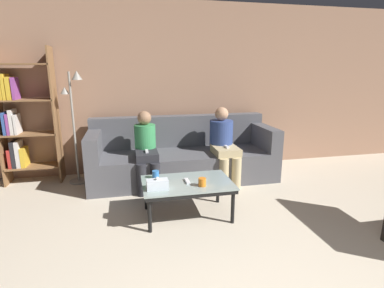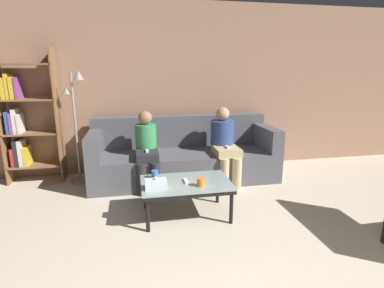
{
  "view_description": "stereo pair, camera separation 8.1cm",
  "coord_description": "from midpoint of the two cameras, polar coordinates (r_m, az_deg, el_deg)",
  "views": [
    {
      "loc": [
        -0.78,
        -1.09,
        1.59
      ],
      "look_at": [
        0.0,
        2.48,
        0.68
      ],
      "focal_mm": 28.0,
      "sensor_mm": 36.0,
      "label": 1
    },
    {
      "loc": [
        -0.71,
        -1.11,
        1.59
      ],
      "look_at": [
        0.0,
        2.48,
        0.68
      ],
      "focal_mm": 28.0,
      "sensor_mm": 36.0,
      "label": 2
    }
  ],
  "objects": [
    {
      "name": "wall_back",
      "position": [
        4.81,
        -3.51,
        10.52
      ],
      "size": [
        12.0,
        0.06,
        2.6
      ],
      "color": "#9E755B",
      "rests_on": "ground_plane"
    },
    {
      "name": "couch",
      "position": [
        4.47,
        -2.27,
        -2.48
      ],
      "size": [
        2.67,
        0.92,
        0.9
      ],
      "color": "#515156",
      "rests_on": "ground_plane"
    },
    {
      "name": "coffee_table",
      "position": [
        3.3,
        -1.63,
        -7.88
      ],
      "size": [
        0.97,
        0.63,
        0.4
      ],
      "color": "#8C9E99",
      "rests_on": "ground_plane"
    },
    {
      "name": "cup_near_left",
      "position": [
        3.41,
        -7.62,
        -5.77
      ],
      "size": [
        0.08,
        0.08,
        0.09
      ],
      "color": "#3372BF",
      "rests_on": "coffee_table"
    },
    {
      "name": "cup_near_right",
      "position": [
        3.16,
        1.21,
        -7.26
      ],
      "size": [
        0.08,
        0.08,
        0.09
      ],
      "color": "orange",
      "rests_on": "coffee_table"
    },
    {
      "name": "tissue_box",
      "position": [
        3.1,
        -7.34,
        -7.62
      ],
      "size": [
        0.22,
        0.12,
        0.13
      ],
      "color": "silver",
      "rests_on": "coffee_table"
    },
    {
      "name": "game_remote",
      "position": [
        3.28,
        -1.63,
        -7.06
      ],
      "size": [
        0.04,
        0.15,
        0.02
      ],
      "color": "white",
      "rests_on": "coffee_table"
    },
    {
      "name": "bookshelf",
      "position": [
        4.8,
        -30.17,
        3.89
      ],
      "size": [
        0.75,
        0.32,
        1.9
      ],
      "color": "brown",
      "rests_on": "ground_plane"
    },
    {
      "name": "standing_lamp",
      "position": [
        4.48,
        -22.01,
        4.96
      ],
      "size": [
        0.31,
        0.26,
        1.58
      ],
      "color": "gray",
      "rests_on": "ground_plane"
    },
    {
      "name": "seated_person_left_end",
      "position": [
        4.12,
        -9.3,
        -0.79
      ],
      "size": [
        0.31,
        0.64,
        1.04
      ],
      "color": "#28282D",
      "rests_on": "ground_plane"
    },
    {
      "name": "seated_person_mid_left",
      "position": [
        4.32,
        5.46,
        0.35
      ],
      "size": [
        0.34,
        0.67,
        1.07
      ],
      "color": "tan",
      "rests_on": "ground_plane"
    }
  ]
}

